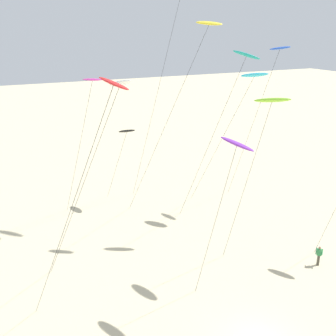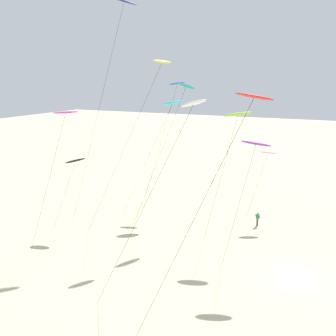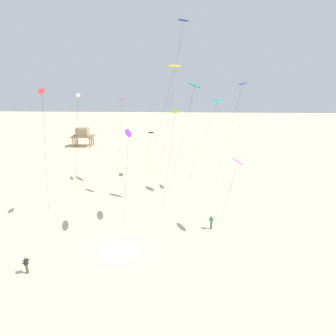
# 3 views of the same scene
# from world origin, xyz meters

# --- Properties ---
(ground_plane) EXTENTS (260.00, 260.00, 0.00)m
(ground_plane) POSITION_xyz_m (0.00, 0.00, 0.00)
(ground_plane) COLOR beige
(kite_black) EXTENTS (2.50, 3.71, 8.47)m
(kite_black) POSITION_xyz_m (0.78, 23.88, 7.94)
(kite_black) COLOR black
(kite_black) RESTS_ON ground
(kite_red) EXTENTS (4.72, 7.28, 16.11)m
(kite_red) POSITION_xyz_m (-7.68, 3.20, 15.43)
(kite_red) COLOR red
(kite_red) RESTS_ON ground
(kite_blue) EXTENTS (3.39, 5.09, 16.58)m
(kite_blue) POSITION_xyz_m (14.71, 17.53, 16.03)
(kite_blue) COLOR blue
(kite_blue) RESTS_ON ground
(kite_navy) EXTENTS (5.04, 7.25, 25.47)m
(kite_navy) POSITION_xyz_m (6.07, 20.27, 24.56)
(kite_navy) COLOR navy
(kite_navy) RESTS_ON ground
(kite_yellow) EXTENTS (5.92, 8.11, 18.86)m
(kite_yellow) POSITION_xyz_m (4.97, 15.22, 18.27)
(kite_yellow) COLOR yellow
(kite_yellow) RESTS_ON ground
(kite_white) EXTENTS (4.75, 7.06, 15.58)m
(kite_white) POSITION_xyz_m (-5.73, 7.69, 14.84)
(kite_white) COLOR white
(kite_white) RESTS_ON ground
(kite_magenta) EXTENTS (3.31, 4.84, 13.96)m
(kite_magenta) POSITION_xyz_m (-3.43, 21.10, 13.54)
(kite_magenta) COLOR #D8339E
(kite_magenta) RESTS_ON ground
(kite_purple) EXTENTS (2.15, 3.53, 11.87)m
(kite_purple) POSITION_xyz_m (0.58, 4.21, 11.40)
(kite_purple) COLOR purple
(kite_purple) RESTS_ON ground
(kite_teal) EXTENTS (4.59, 6.07, 16.59)m
(kite_teal) POSITION_xyz_m (7.75, 13.56, 15.79)
(kite_teal) COLOR teal
(kite_teal) RESTS_ON ground
(kite_cyan) EXTENTS (4.79, 6.69, 14.37)m
(kite_cyan) POSITION_xyz_m (11.17, 16.66, 13.84)
(kite_cyan) COLOR #33BFE0
(kite_cyan) RESTS_ON ground
(kite_pink) EXTENTS (2.00, 3.06, 8.65)m
(kite_pink) POSITION_xyz_m (12.30, 4.76, 8.31)
(kite_pink) COLOR pink
(kite_pink) RESTS_ON ground
(kite_lime) EXTENTS (2.69, 4.07, 13.84)m
(kite_lime) POSITION_xyz_m (5.41, 6.99, 13.32)
(kite_lime) COLOR #8CD833
(kite_lime) RESTS_ON ground
(kite_flyer_nearest) EXTENTS (0.72, 0.73, 1.67)m
(kite_flyer_nearest) POSITION_xyz_m (9.79, 5.02, 0.89)
(kite_flyer_nearest) COLOR #4C4738
(kite_flyer_nearest) RESTS_ON ground
(kite_flyer_middle) EXTENTS (0.66, 0.68, 1.67)m
(kite_flyer_middle) POSITION_xyz_m (-7.63, -3.92, 0.89)
(kite_flyer_middle) COLOR #4C4738
(kite_flyer_middle) RESTS_ON ground
(stilt_house) EXTENTS (5.50, 3.79, 4.87)m
(stilt_house) POSITION_xyz_m (-19.71, 47.39, 3.39)
(stilt_house) COLOR #846647
(stilt_house) RESTS_ON ground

